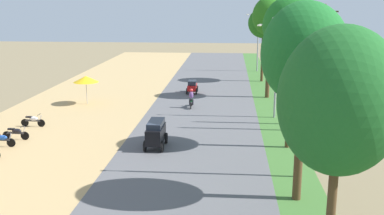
# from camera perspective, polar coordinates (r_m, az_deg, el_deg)

# --- Properties ---
(parked_motorbike_fifth) EXTENTS (1.80, 0.54, 0.94)m
(parked_motorbike_fifth) POSITION_cam_1_polar(r_m,az_deg,el_deg) (30.71, -22.96, -3.72)
(parked_motorbike_fifth) COLOR black
(parked_motorbike_fifth) RESTS_ON dirt_shoulder
(parked_motorbike_sixth) EXTENTS (1.80, 0.54, 0.94)m
(parked_motorbike_sixth) POSITION_cam_1_polar(r_m,az_deg,el_deg) (31.89, -21.40, -2.96)
(parked_motorbike_sixth) COLOR black
(parked_motorbike_sixth) RESTS_ON dirt_shoulder
(parked_motorbike_seventh) EXTENTS (1.80, 0.54, 0.94)m
(parked_motorbike_seventh) POSITION_cam_1_polar(r_m,az_deg,el_deg) (34.73, -19.48, -1.51)
(parked_motorbike_seventh) COLOR black
(parked_motorbike_seventh) RESTS_ON dirt_shoulder
(vendor_umbrella) EXTENTS (2.20, 2.20, 2.52)m
(vendor_umbrella) POSITION_cam_1_polar(r_m,az_deg,el_deg) (40.66, -13.30, 3.52)
(vendor_umbrella) COLOR #99999E
(vendor_umbrella) RESTS_ON dirt_shoulder
(median_tree_nearest) EXTENTS (3.98, 3.98, 8.28)m
(median_tree_nearest) POSITION_cam_1_polar(r_m,az_deg,el_deg) (15.14, 18.18, 0.69)
(median_tree_nearest) COLOR #4C351E
(median_tree_nearest) RESTS_ON median_strip
(median_tree_second) EXTENTS (3.77, 3.77, 9.00)m
(median_tree_second) POSITION_cam_1_polar(r_m,az_deg,el_deg) (20.05, 14.07, 6.55)
(median_tree_second) COLOR #4C351E
(median_tree_second) RESTS_ON median_strip
(median_tree_third) EXTENTS (3.59, 3.59, 9.31)m
(median_tree_third) POSITION_cam_1_polar(r_m,az_deg,el_deg) (27.58, 12.67, 9.99)
(median_tree_third) COLOR #4C351E
(median_tree_third) RESTS_ON median_strip
(median_tree_fourth) EXTENTS (3.25, 3.25, 9.38)m
(median_tree_fourth) POSITION_cam_1_polar(r_m,az_deg,el_deg) (42.50, 9.86, 11.19)
(median_tree_fourth) COLOR #4C351E
(median_tree_fourth) RESTS_ON median_strip
(median_tree_fifth) EXTENTS (3.43, 3.43, 8.23)m
(median_tree_fifth) POSITION_cam_1_polar(r_m,az_deg,el_deg) (51.33, 9.06, 10.48)
(median_tree_fifth) COLOR #4C351E
(median_tree_fifth) RESTS_ON median_strip
(streetlamp_near) EXTENTS (3.16, 0.20, 8.35)m
(streetlamp_near) POSITION_cam_1_polar(r_m,az_deg,el_deg) (23.08, 13.68, 2.57)
(streetlamp_near) COLOR gray
(streetlamp_near) RESTS_ON median_strip
(streetlamp_mid) EXTENTS (3.16, 0.20, 7.36)m
(streetlamp_mid) POSITION_cam_1_polar(r_m,az_deg,el_deg) (35.23, 10.65, 5.50)
(streetlamp_mid) COLOR gray
(streetlamp_mid) RESTS_ON median_strip
(streetlamp_far) EXTENTS (3.16, 0.20, 7.46)m
(streetlamp_far) POSITION_cam_1_polar(r_m,az_deg,el_deg) (59.02, 8.36, 8.73)
(streetlamp_far) COLOR gray
(streetlamp_far) RESTS_ON median_strip
(utility_pole_near) EXTENTS (1.80, 0.20, 8.17)m
(utility_pole_near) POSITION_cam_1_polar(r_m,az_deg,el_deg) (33.81, 15.84, 4.81)
(utility_pole_near) COLOR brown
(utility_pole_near) RESTS_ON ground
(utility_pole_far) EXTENTS (1.80, 0.20, 8.82)m
(utility_pole_far) POSITION_cam_1_polar(r_m,az_deg,el_deg) (32.08, 16.02, 4.94)
(utility_pole_far) COLOR brown
(utility_pole_far) RESTS_ON ground
(car_van_black) EXTENTS (1.19, 2.41, 1.67)m
(car_van_black) POSITION_cam_1_polar(r_m,az_deg,el_deg) (28.12, -4.61, -3.18)
(car_van_black) COLOR black
(car_van_black) RESTS_ON road_strip
(car_hatchback_red) EXTENTS (1.04, 2.00, 1.23)m
(car_hatchback_red) POSITION_cam_1_polar(r_m,az_deg,el_deg) (44.66, 0.03, 2.71)
(car_hatchback_red) COLOR red
(car_hatchback_red) RESTS_ON road_strip
(motorbike_ahead_second) EXTENTS (0.54, 1.80, 1.66)m
(motorbike_ahead_second) POSITION_cam_1_polar(r_m,az_deg,el_deg) (38.48, -0.08, 1.13)
(motorbike_ahead_second) COLOR black
(motorbike_ahead_second) RESTS_ON road_strip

